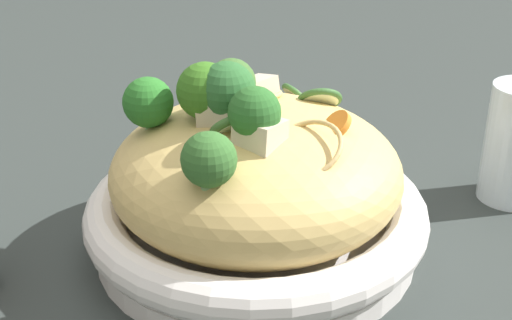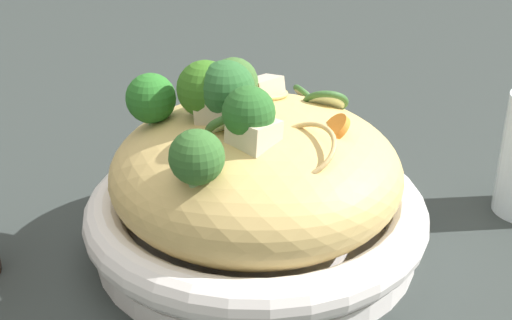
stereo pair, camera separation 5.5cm
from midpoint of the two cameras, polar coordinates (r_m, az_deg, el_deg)
ground_plane at (r=0.64m, az=-2.49°, el=-6.86°), size 3.00×3.00×0.00m
serving_bowl at (r=0.63m, az=-2.54°, el=-4.73°), size 0.30×0.30×0.05m
noodle_heap at (r=0.60m, az=-2.60°, el=-0.98°), size 0.25×0.25×0.11m
broccoli_florets at (r=0.56m, az=-6.39°, el=4.38°), size 0.12×0.16×0.07m
carrot_coins at (r=0.59m, az=-1.96°, el=4.04°), size 0.09×0.10×0.03m
zucchini_slices at (r=0.61m, az=-0.43°, el=4.13°), size 0.14×0.14×0.06m
chicken_chunks at (r=0.57m, az=-3.87°, el=3.81°), size 0.09×0.13×0.03m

